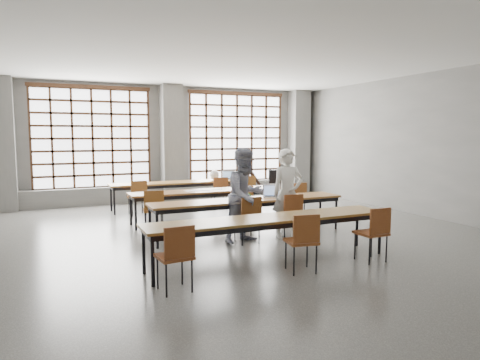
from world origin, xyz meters
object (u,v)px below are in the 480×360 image
chair_near_mid (303,237)px  mouse (290,195)px  chair_near_right (375,229)px  student_female (246,195)px  backpack (275,178)px  desk_row_b (216,192)px  student_male (288,194)px  desk_row_a (185,184)px  desk_row_d (271,221)px  chair_back_right (247,188)px  chair_front_left (249,215)px  chair_mid_centre (243,200)px  red_pouch (174,253)px  laptop_front (272,194)px  laptop_back (229,177)px  chair_back_mid (220,190)px  phone (259,199)px  chair_near_left (176,251)px  plastic_bag (214,175)px  chair_back_left (138,194)px  chair_mid_right (297,197)px  desk_row_c (249,202)px  student_back (245,180)px  chair_front_right (291,211)px  chair_mid_left (154,207)px  green_box (245,196)px

chair_near_mid → mouse: chair_near_mid is taller
chair_near_right → student_female: student_female is taller
backpack → desk_row_b: bearing=-153.5°
student_male → backpack: (0.93, 2.19, 0.06)m
desk_row_a → desk_row_d: bearing=-92.9°
chair_near_right → chair_back_right: bearing=86.0°
chair_front_left → chair_mid_centre: bearing=69.0°
student_male → red_pouch: size_ratio=8.67×
desk_row_d → laptop_front: size_ratio=8.80×
chair_near_right → laptop_back: size_ratio=2.10×
desk_row_b → mouse: bearing=-58.4°
chair_near_mid → desk_row_b: bearing=86.6°
chair_back_mid → chair_back_right: size_ratio=1.00×
chair_near_right → phone: chair_near_right is taller
desk_row_d → backpack: size_ratio=10.00×
phone → desk_row_d: bearing=-111.1°
desk_row_d → chair_front_left: size_ratio=4.55×
desk_row_d → chair_near_left: chair_near_left is taller
chair_back_right → chair_near_right: (-0.38, -5.50, 0.00)m
chair_near_left → mouse: 4.00m
desk_row_d → chair_mid_centre: (0.83, 2.87, -0.13)m
chair_near_right → laptop_front: bearing=99.3°
backpack → plastic_bag: backpack is taller
chair_back_left → chair_back_right: 3.00m
student_female → chair_mid_centre: bearing=50.5°
chair_mid_right → chair_near_right: (-0.74, -3.50, 0.00)m
desk_row_a → desk_row_c: same height
chair_front_left → red_pouch: chair_front_left is taller
chair_mid_centre → student_back: 2.39m
laptop_front → student_back: bearing=75.2°
chair_back_mid → chair_near_left: 6.15m
chair_mid_centre → laptop_front: (0.25, -0.90, 0.25)m
chair_front_right → chair_mid_left: bearing=144.3°
chair_near_left → student_male: student_male is taller
desk_row_b → laptop_back: 2.44m
desk_row_b → student_back: size_ratio=2.63×
student_female → backpack: (1.83, 2.19, 0.05)m
chair_mid_centre → red_pouch: chair_mid_centre is taller
green_box → desk_row_a: bearing=92.8°
chair_near_left → student_female: (1.89, 1.99, 0.35)m
desk_row_b → chair_back_mid: chair_back_mid is taller
chair_back_left → chair_front_left: bearing=-70.1°
phone → chair_back_right: bearing=68.8°
desk_row_d → chair_back_right: size_ratio=4.55×
laptop_front → plastic_bag: bearing=88.4°
chair_mid_centre → chair_near_right: bearing=-79.1°
student_back → laptop_front: size_ratio=3.35×
desk_row_b → chair_mid_right: 1.92m
student_male → laptop_front: student_male is taller
desk_row_d → chair_near_right: bearing=-22.7°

